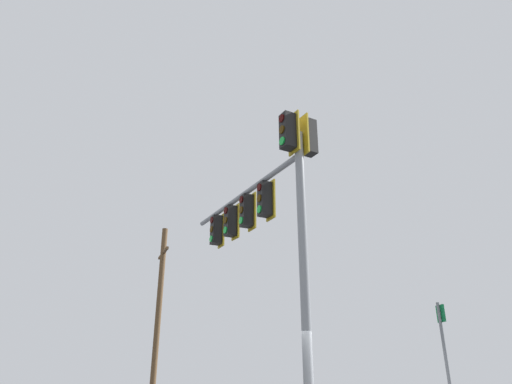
# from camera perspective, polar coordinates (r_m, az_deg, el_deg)

# --- Properties ---
(signal_mast_assembly) EXTENTS (1.02, 6.00, 7.48)m
(signal_mast_assembly) POSITION_cam_1_polar(r_m,az_deg,el_deg) (11.38, 1.22, -2.64)
(signal_mast_assembly) COLOR gray
(signal_mast_assembly) RESTS_ON ground
(utility_pole_wooden) EXTENTS (0.29, 2.40, 8.93)m
(utility_pole_wooden) POSITION_cam_1_polar(r_m,az_deg,el_deg) (23.56, -12.24, -14.66)
(utility_pole_wooden) COLOR brown
(utility_pole_wooden) RESTS_ON ground
(route_sign_primary) EXTENTS (0.11, 0.27, 3.18)m
(route_sign_primary) POSITION_cam_1_polar(r_m,az_deg,el_deg) (10.87, 23.07, -19.74)
(route_sign_primary) COLOR slate
(route_sign_primary) RESTS_ON ground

